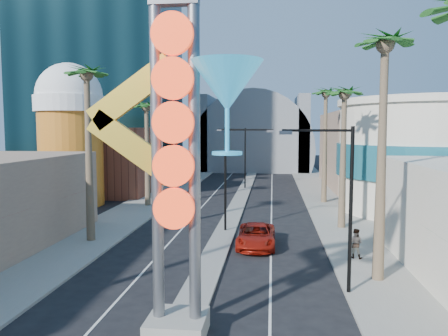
% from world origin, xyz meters
% --- Properties ---
extents(sidewalk_west, '(5.00, 100.00, 0.15)m').
position_xyz_m(sidewalk_west, '(-9.50, 35.00, 0.07)').
color(sidewalk_west, gray).
rests_on(sidewalk_west, ground).
extents(sidewalk_east, '(5.00, 100.00, 0.15)m').
position_xyz_m(sidewalk_east, '(9.50, 35.00, 0.07)').
color(sidewalk_east, gray).
rests_on(sidewalk_east, ground).
extents(median, '(1.60, 84.00, 0.15)m').
position_xyz_m(median, '(0.00, 38.00, 0.07)').
color(median, gray).
rests_on(median, ground).
extents(hotel_tower, '(20.00, 20.00, 50.00)m').
position_xyz_m(hotel_tower, '(-22.00, 52.00, 25.00)').
color(hotel_tower, black).
rests_on(hotel_tower, ground).
extents(brick_filler_west, '(10.00, 10.00, 8.00)m').
position_xyz_m(brick_filler_west, '(-16.00, 38.00, 4.00)').
color(brick_filler_west, brown).
rests_on(brick_filler_west, ground).
extents(filler_east, '(10.00, 20.00, 10.00)m').
position_xyz_m(filler_east, '(16.00, 48.00, 5.00)').
color(filler_east, '#967561').
rests_on(filler_east, ground).
extents(beer_mug, '(7.00, 7.00, 14.50)m').
position_xyz_m(beer_mug, '(-17.00, 30.00, 7.84)').
color(beer_mug, orange).
rests_on(beer_mug, ground).
extents(turquoise_building, '(16.60, 16.60, 10.60)m').
position_xyz_m(turquoise_building, '(18.00, 30.00, 5.25)').
color(turquoise_building, beige).
rests_on(turquoise_building, ground).
extents(canopy, '(22.00, 16.00, 22.00)m').
position_xyz_m(canopy, '(0.00, 72.00, 4.31)').
color(canopy, slate).
rests_on(canopy, ground).
extents(neon_sign, '(6.53, 2.60, 12.55)m').
position_xyz_m(neon_sign, '(0.82, 2.96, 7.31)').
color(neon_sign, gray).
rests_on(neon_sign, ground).
extents(streetlight_0, '(3.79, 0.25, 8.00)m').
position_xyz_m(streetlight_0, '(0.55, 20.00, 4.88)').
color(streetlight_0, black).
rests_on(streetlight_0, ground).
extents(streetlight_1, '(3.79, 0.25, 8.00)m').
position_xyz_m(streetlight_1, '(-0.55, 44.00, 4.88)').
color(streetlight_1, black).
rests_on(streetlight_1, ground).
extents(streetlight_2, '(3.45, 0.25, 8.00)m').
position_xyz_m(streetlight_2, '(6.72, 8.00, 4.83)').
color(streetlight_2, black).
rests_on(streetlight_2, ground).
extents(palm_1, '(2.40, 2.40, 12.70)m').
position_xyz_m(palm_1, '(-9.00, 16.00, 10.82)').
color(palm_1, brown).
rests_on(palm_1, ground).
extents(palm_2, '(2.40, 2.40, 11.20)m').
position_xyz_m(palm_2, '(-9.00, 30.00, 9.48)').
color(palm_2, brown).
rests_on(palm_2, ground).
extents(palm_3, '(2.40, 2.40, 11.20)m').
position_xyz_m(palm_3, '(-9.00, 42.00, 9.48)').
color(palm_3, brown).
rests_on(palm_3, ground).
extents(palm_5, '(2.40, 2.40, 13.20)m').
position_xyz_m(palm_5, '(9.00, 10.00, 11.27)').
color(palm_5, brown).
rests_on(palm_5, ground).
extents(palm_6, '(2.40, 2.40, 11.70)m').
position_xyz_m(palm_6, '(9.00, 22.00, 9.93)').
color(palm_6, brown).
rests_on(palm_6, ground).
extents(palm_7, '(2.40, 2.40, 12.70)m').
position_xyz_m(palm_7, '(9.00, 34.00, 10.82)').
color(palm_7, brown).
rests_on(palm_7, ground).
extents(red_pickup, '(2.48, 5.38, 1.50)m').
position_xyz_m(red_pickup, '(2.51, 16.03, 0.75)').
color(red_pickup, '#A3180C').
rests_on(red_pickup, ground).
extents(pedestrian_b, '(1.05, 0.94, 1.79)m').
position_xyz_m(pedestrian_b, '(8.52, 13.63, 1.04)').
color(pedestrian_b, gray).
rests_on(pedestrian_b, sidewalk_east).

